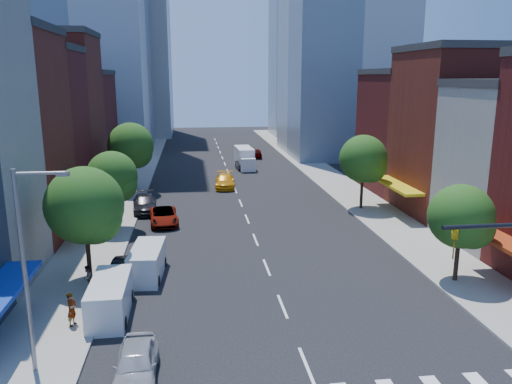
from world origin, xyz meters
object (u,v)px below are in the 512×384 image
at_px(parked_car_front, 136,364).
at_px(cargo_van_near, 110,299).
at_px(parked_car_second, 123,270).
at_px(box_truck, 245,159).
at_px(traffic_car_oncoming, 241,165).
at_px(taxi, 225,181).
at_px(parked_car_third, 164,216).
at_px(parked_car_rear, 145,204).
at_px(pedestrian_far, 88,278).
at_px(traffic_car_far, 256,153).
at_px(pedestrian_near, 72,309).
at_px(cargo_van_far, 147,263).

distance_m(parked_car_front, cargo_van_near, 6.39).
height_order(parked_car_front, parked_car_second, parked_car_front).
bearing_deg(box_truck, traffic_car_oncoming, -122.72).
xyz_separation_m(parked_car_second, traffic_car_oncoming, (11.52, 37.96, 0.00)).
height_order(parked_car_front, taxi, taxi).
distance_m(parked_car_front, taxi, 38.30).
height_order(parked_car_third, parked_car_rear, parked_car_rear).
bearing_deg(cargo_van_near, pedestrian_far, 117.19).
height_order(cargo_van_near, traffic_car_far, cargo_van_near).
xyz_separation_m(traffic_car_far, pedestrian_near, (-16.72, -54.26, 0.31)).
distance_m(cargo_van_near, box_truck, 45.82).
height_order(box_truck, pedestrian_near, box_truck).
distance_m(parked_car_third, cargo_van_far, 12.11).
relative_size(parked_car_rear, traffic_car_far, 1.29).
relative_size(taxi, traffic_car_oncoming, 1.42).
distance_m(parked_car_front, parked_car_third, 23.56).
bearing_deg(traffic_car_far, traffic_car_oncoming, 76.40).
height_order(parked_car_front, traffic_car_far, parked_car_front).
xyz_separation_m(traffic_car_far, pedestrian_far, (-16.79, -49.78, 0.19)).
bearing_deg(traffic_car_far, parked_car_rear, 69.79).
bearing_deg(taxi, parked_car_front, -95.58).
xyz_separation_m(parked_car_rear, traffic_car_far, (14.96, 31.41, -0.07)).
xyz_separation_m(parked_car_second, taxi, (8.41, 26.44, 0.16)).
height_order(parked_car_third, cargo_van_far, cargo_van_far).
relative_size(cargo_van_near, traffic_car_far, 1.14).
xyz_separation_m(parked_car_second, pedestrian_near, (-1.76, -6.23, 0.40)).
height_order(cargo_van_near, taxi, cargo_van_near).
bearing_deg(cargo_van_near, taxi, 74.72).
distance_m(parked_car_third, traffic_car_far, 38.07).
height_order(parked_car_rear, pedestrian_near, pedestrian_near).
bearing_deg(cargo_van_far, parked_car_second, -170.39).
xyz_separation_m(cargo_van_near, traffic_car_far, (14.96, 53.30, -0.30)).
height_order(parked_car_third, traffic_car_oncoming, parked_car_third).
relative_size(traffic_car_far, pedestrian_near, 2.42).
relative_size(taxi, box_truck, 0.75).
relative_size(parked_car_front, cargo_van_near, 0.91).
bearing_deg(pedestrian_far, parked_car_third, -179.99).
xyz_separation_m(parked_car_front, pedestrian_far, (-3.84, 9.58, 0.16)).
xyz_separation_m(cargo_van_far, box_truck, (10.54, 38.79, 0.38)).
bearing_deg(cargo_van_far, taxi, 79.76).
bearing_deg(traffic_car_oncoming, taxi, 71.29).
bearing_deg(pedestrian_far, box_truck, 176.46).
distance_m(traffic_car_oncoming, box_truck, 1.34).
bearing_deg(pedestrian_far, traffic_car_far, 176.71).
bearing_deg(cargo_van_near, cargo_van_far, 73.63).
bearing_deg(cargo_van_near, pedestrian_near, -151.66).
relative_size(traffic_car_far, pedestrian_far, 2.80).
bearing_deg(box_truck, pedestrian_near, -109.56).
xyz_separation_m(parked_car_third, cargo_van_far, (-0.46, -12.10, 0.28)).
height_order(parked_car_rear, box_truck, box_truck).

